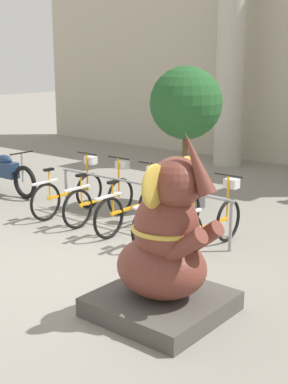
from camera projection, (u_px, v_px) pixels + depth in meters
ground_plane at (76, 272)px, 6.98m from camera, size 60.00×60.00×0.00m
column_left at (231, 62)px, 13.44m from camera, size 0.91×0.91×5.16m
bike_rack at (138, 192)px, 8.65m from camera, size 3.56×0.05×0.77m
bicycle_0 at (70, 192)px, 9.50m from camera, size 0.48×1.70×1.05m
bicycle_1 at (101, 198)px, 9.08m from camera, size 0.48×1.70×1.05m
bicycle_2 at (133, 206)px, 8.59m from camera, size 0.48×1.70×1.05m
bicycle_3 at (170, 214)px, 8.14m from camera, size 0.48×1.70×1.05m
bicycle_4 at (211, 223)px, 7.69m from camera, size 0.48×1.70×1.05m
elephant_statue at (165, 254)px, 5.66m from camera, size 1.31×1.31×2.06m
motorcycle at (3, 172)px, 10.95m from camera, size 2.09×0.55×0.93m
potted_tree at (186, 112)px, 9.66m from camera, size 1.32×1.32×2.59m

